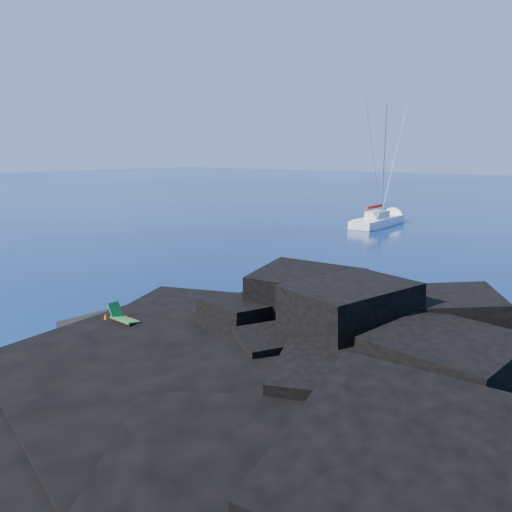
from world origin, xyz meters
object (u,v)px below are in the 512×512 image
(deck_chair, at_px, (124,315))
(sailboat, at_px, (379,225))
(sunbather, at_px, (186,326))
(marker_cone, at_px, (106,319))

(deck_chair, bearing_deg, sailboat, 100.32)
(deck_chair, bearing_deg, sunbather, 34.25)
(deck_chair, xyz_separation_m, marker_cone, (-1.03, -0.38, -0.31))
(sailboat, bearing_deg, marker_cone, -83.52)
(deck_chair, distance_m, sunbather, 3.14)
(sunbather, bearing_deg, sailboat, 84.24)
(marker_cone, bearing_deg, sailboat, 97.18)
(sailboat, height_order, deck_chair, sailboat)
(sailboat, bearing_deg, sunbather, -78.25)
(sunbather, height_order, marker_cone, marker_cone)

